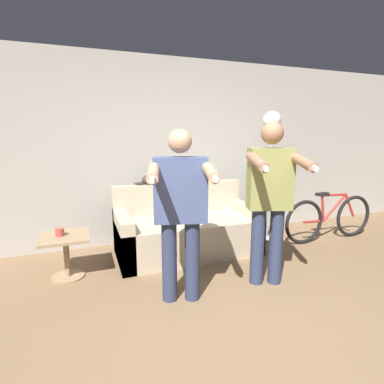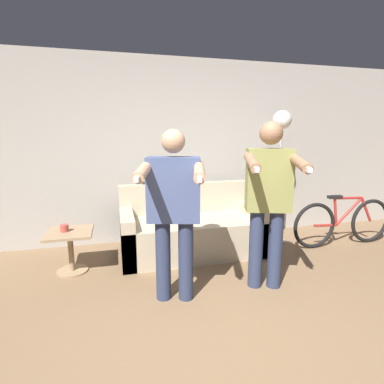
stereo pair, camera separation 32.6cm
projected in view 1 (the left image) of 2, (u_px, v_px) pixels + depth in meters
name	position (u px, v px, depth m)	size (l,w,h in m)	color
ground_plane	(259.00, 358.00, 2.11)	(16.00, 16.00, 0.00)	#846647
wall_back	(161.00, 152.00, 4.30)	(10.00, 0.05, 2.60)	#B7B2A8
couch	(187.00, 231.00, 3.95)	(1.81, 0.87, 0.88)	beige
person_left	(181.00, 205.00, 2.67)	(0.65, 0.77, 1.59)	#2D3856
person_right	(270.00, 194.00, 2.98)	(0.63, 0.77, 1.67)	#2D3856
cat	(155.00, 179.00, 4.00)	(0.46, 0.14, 0.18)	#3D3833
floor_lamp	(272.00, 134.00, 4.21)	(0.26, 0.26, 1.87)	#B2B2B7
side_table	(66.00, 247.00, 3.23)	(0.49, 0.49, 0.48)	#A38460
cup	(60.00, 232.00, 3.19)	(0.09, 0.09, 0.08)	#B7473D
bicycle	(330.00, 218.00, 4.40)	(1.57, 0.07, 0.73)	black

